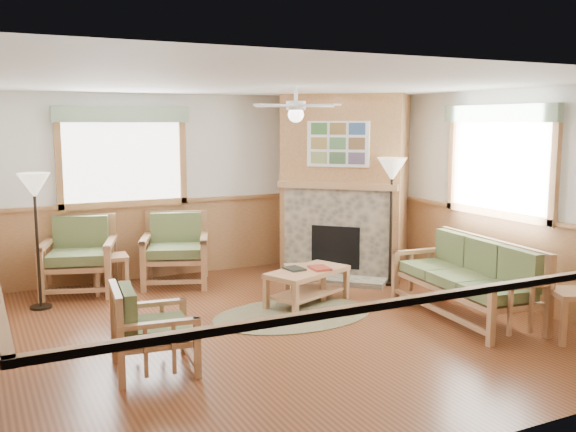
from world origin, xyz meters
name	(u,v)px	position (x,y,z in m)	size (l,w,h in m)	color
floor	(284,327)	(0.00, 0.00, -0.01)	(6.00, 6.00, 0.01)	brown
ceiling	(284,84)	(0.00, 0.00, 2.70)	(6.00, 6.00, 0.01)	white
wall_back	(197,185)	(0.00, 3.00, 1.35)	(6.00, 0.02, 2.70)	white
wall_front	(477,261)	(0.00, -3.00, 1.35)	(6.00, 0.02, 2.70)	white
wall_right	(489,195)	(3.00, 0.00, 1.35)	(0.02, 6.00, 2.70)	white
wainscot	(284,279)	(0.00, 0.00, 0.55)	(6.00, 6.00, 1.10)	#9D6C40
fireplace	(345,185)	(2.05, 2.05, 1.35)	(2.20, 2.20, 2.70)	#9D6C40
window_back	(121,105)	(-1.10, 2.96, 2.53)	(1.90, 0.16, 1.50)	white
window_right	(503,103)	(2.96, -0.20, 2.53)	(0.16, 1.90, 1.50)	white
ceiling_fan	(296,89)	(0.30, 0.30, 2.66)	(1.24, 1.24, 0.36)	white
sofa	(465,279)	(2.08, -0.61, 0.46)	(0.82, 1.99, 0.92)	#A0724B
armchair_back_left	(79,256)	(-1.83, 2.55, 0.51)	(0.91, 0.91, 1.02)	#A0724B
armchair_back_right	(175,250)	(-0.53, 2.42, 0.50)	(0.89, 0.89, 1.00)	#A0724B
armchair_left	(154,328)	(-1.64, -0.61, 0.41)	(0.73, 0.73, 0.82)	#A0724B
coffee_table	(307,287)	(0.68, 0.71, 0.22)	(1.11, 0.56, 0.44)	#A0724B
end_table_chairs	(111,274)	(-1.44, 2.40, 0.25)	(0.46, 0.44, 0.51)	#A0724B
end_table_sofa	(574,315)	(2.55, -1.77, 0.27)	(0.48, 0.46, 0.54)	#A0724B
footstool	(305,282)	(0.78, 0.96, 0.21)	(0.48, 0.48, 0.42)	#A0724B
braided_rug	(293,315)	(0.29, 0.34, 0.01)	(1.99, 1.99, 0.01)	brown
floor_lamp_left	(37,241)	(-2.38, 2.01, 0.85)	(0.39, 0.39, 1.69)	black
floor_lamp_right	(391,221)	(2.22, 1.08, 0.91)	(0.42, 0.42, 1.81)	black
book_red	(320,267)	(0.83, 0.66, 0.47)	(0.22, 0.30, 0.03)	maroon
book_dark	(294,268)	(0.53, 0.78, 0.47)	(0.20, 0.27, 0.03)	black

